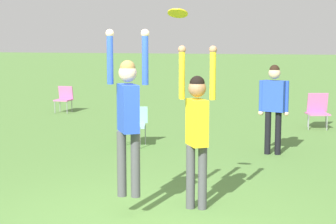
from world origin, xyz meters
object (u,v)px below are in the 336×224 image
at_px(frisbee, 178,13).
at_px(camping_chair_3, 133,122).
at_px(person_defending, 197,123).
at_px(person_spectator_near, 274,101).
at_px(person_jumping, 128,109).
at_px(camping_chair_1, 318,109).
at_px(camping_chair_0, 64,97).

height_order(frisbee, camping_chair_3, frisbee).
xyz_separation_m(person_defending, person_spectator_near, (0.91, 3.73, -0.11)).
bearing_deg(frisbee, person_jumping, -152.94).
xyz_separation_m(frisbee, person_spectator_near, (1.15, 3.90, -1.54)).
bearing_deg(camping_chair_1, person_spectator_near, 59.28).
height_order(frisbee, person_spectator_near, frisbee).
bearing_deg(camping_chair_3, person_defending, 103.64).
relative_size(person_defending, person_spectator_near, 1.25).
bearing_deg(camping_chair_3, person_spectator_near, 161.63).
relative_size(camping_chair_3, person_spectator_near, 0.46).
xyz_separation_m(camping_chair_0, camping_chair_3, (3.40, -4.49, 0.04)).
relative_size(person_defending, camping_chair_3, 2.70).
xyz_separation_m(person_jumping, camping_chair_1, (2.74, 7.59, -0.91)).
distance_m(person_defending, camping_chair_1, 7.42).
bearing_deg(person_spectator_near, person_defending, -85.33).
xyz_separation_m(person_jumping, person_spectator_near, (1.73, 4.19, -0.33)).
relative_size(camping_chair_0, camping_chair_1, 0.90).
bearing_deg(camping_chair_3, frisbee, 100.11).
relative_size(person_defending, camping_chair_1, 2.52).
distance_m(person_jumping, person_defending, 0.96).
bearing_deg(camping_chair_1, person_jumping, 56.03).
height_order(person_jumping, frisbee, frisbee).
xyz_separation_m(person_defending, frisbee, (-0.23, -0.17, 1.43)).
distance_m(person_jumping, frisbee, 1.37).
distance_m(person_defending, camping_chair_0, 10.09).
xyz_separation_m(person_defending, camping_chair_3, (-1.99, 4.02, -0.67)).
relative_size(frisbee, camping_chair_3, 0.32).
relative_size(camping_chair_1, person_spectator_near, 0.50).
height_order(person_defending, camping_chair_0, person_defending).
distance_m(camping_chair_1, camping_chair_3, 5.01).
height_order(frisbee, camping_chair_0, frisbee).
distance_m(person_jumping, camping_chair_0, 10.11).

